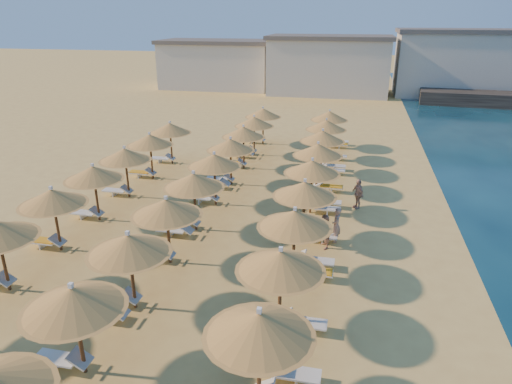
% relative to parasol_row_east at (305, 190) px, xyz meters
% --- Properties ---
extents(ground, '(220.00, 220.00, 0.00)m').
position_rel_parasol_row_east_xyz_m(ground, '(-2.73, -1.76, -2.46)').
color(ground, '#DFBA61').
rests_on(ground, ground).
extents(hotel_blocks, '(47.17, 10.47, 8.10)m').
position_rel_parasol_row_east_xyz_m(hotel_blocks, '(-0.63, 43.82, 1.24)').
color(hotel_blocks, beige).
rests_on(hotel_blocks, ground).
extents(parasol_row_east, '(2.91, 35.10, 3.00)m').
position_rel_parasol_row_east_xyz_m(parasol_row_east, '(0.00, 0.00, 0.00)').
color(parasol_row_east, brown).
rests_on(parasol_row_east, ground).
extents(parasol_row_west, '(2.91, 35.10, 3.00)m').
position_rel_parasol_row_east_xyz_m(parasol_row_west, '(-5.17, 0.00, 0.00)').
color(parasol_row_west, brown).
rests_on(parasol_row_west, ground).
extents(parasol_row_inland, '(2.91, 22.22, 3.00)m').
position_rel_parasol_row_east_xyz_m(parasol_row_inland, '(-10.32, 0.00, 0.00)').
color(parasol_row_inland, brown).
rests_on(parasol_row_inland, ground).
extents(loungers, '(13.46, 33.67, 0.66)m').
position_rel_parasol_row_east_xyz_m(loungers, '(-4.01, -0.05, -2.12)').
color(loungers, white).
rests_on(loungers, ground).
extents(beachgoer_b, '(0.81, 0.91, 1.57)m').
position_rel_parasol_row_east_xyz_m(beachgoer_b, '(1.00, -0.55, -1.68)').
color(beachgoer_b, tan).
rests_on(beachgoer_b, ground).
extents(beachgoer_c, '(0.84, 1.03, 1.64)m').
position_rel_parasol_row_east_xyz_m(beachgoer_c, '(2.38, 4.37, -1.64)').
color(beachgoer_c, tan).
rests_on(beachgoer_c, ground).
extents(beachgoer_a, '(0.41, 0.61, 1.64)m').
position_rel_parasol_row_east_xyz_m(beachgoer_a, '(1.48, 0.21, -1.64)').
color(beachgoer_a, tan).
rests_on(beachgoer_a, ground).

